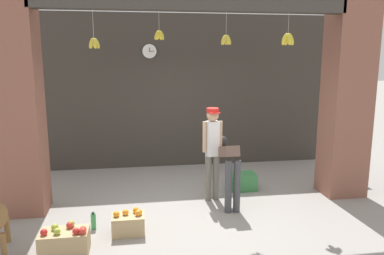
{
  "coord_description": "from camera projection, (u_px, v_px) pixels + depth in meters",
  "views": [
    {
      "loc": [
        -0.93,
        -5.67,
        2.42
      ],
      "look_at": [
        0.0,
        0.37,
        1.27
      ],
      "focal_mm": 35.0,
      "sensor_mm": 36.0,
      "label": 1
    }
  ],
  "objects": [
    {
      "name": "worker_stooping",
      "position": [
        229.0,
        163.0,
        6.04
      ],
      "size": [
        0.25,
        0.84,
        1.1
      ],
      "rotation": [
        0.0,
        0.0,
        0.03
      ],
      "color": "#424247",
      "rests_on": "ground_plane"
    },
    {
      "name": "wall_clock",
      "position": [
        149.0,
        51.0,
        7.93
      ],
      "size": [
        0.32,
        0.03,
        0.32
      ],
      "color": "black"
    },
    {
      "name": "shop_back_wall",
      "position": [
        177.0,
        92.0,
        8.25
      ],
      "size": [
        6.7,
        0.12,
        3.34
      ],
      "primitive_type": "cube",
      "color": "#38332D",
      "rests_on": "ground_plane"
    },
    {
      "name": "storefront_awning",
      "position": [
        195.0,
        5.0,
        5.62
      ],
      "size": [
        4.8,
        0.26,
        0.81
      ],
      "color": "#3D3833"
    },
    {
      "name": "water_bottle",
      "position": [
        93.0,
        221.0,
        5.35
      ],
      "size": [
        0.07,
        0.07,
        0.25
      ],
      "color": "#38934C",
      "rests_on": "ground_plane"
    },
    {
      "name": "fruit_crate_apples",
      "position": [
        65.0,
        241.0,
        4.69
      ],
      "size": [
        0.59,
        0.36,
        0.36
      ],
      "color": "tan",
      "rests_on": "ground_plane"
    },
    {
      "name": "shop_pillar_left",
      "position": [
        17.0,
        107.0,
        5.67
      ],
      "size": [
        0.7,
        0.6,
        3.34
      ],
      "primitive_type": "cube",
      "color": "brown",
      "rests_on": "ground_plane"
    },
    {
      "name": "ground_plane",
      "position": [
        195.0,
        208.0,
        6.09
      ],
      "size": [
        60.0,
        60.0,
        0.0
      ],
      "primitive_type": "plane",
      "color": "gray"
    },
    {
      "name": "produce_box_green",
      "position": [
        243.0,
        181.0,
        6.94
      ],
      "size": [
        0.47,
        0.37,
        0.31
      ],
      "primitive_type": "cube",
      "color": "#387A42",
      "rests_on": "ground_plane"
    },
    {
      "name": "shopkeeper",
      "position": [
        212.0,
        147.0,
        6.29
      ],
      "size": [
        0.34,
        0.27,
        1.6
      ],
      "rotation": [
        0.0,
        0.0,
        3.24
      ],
      "color": "#6B665B",
      "rests_on": "ground_plane"
    },
    {
      "name": "fruit_crate_oranges",
      "position": [
        129.0,
        223.0,
        5.2
      ],
      "size": [
        0.44,
        0.32,
        0.35
      ],
      "color": "tan",
      "rests_on": "ground_plane"
    },
    {
      "name": "shop_pillar_right",
      "position": [
        346.0,
        101.0,
        6.48
      ],
      "size": [
        0.7,
        0.6,
        3.34
      ],
      "primitive_type": "cube",
      "color": "brown",
      "rests_on": "ground_plane"
    }
  ]
}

